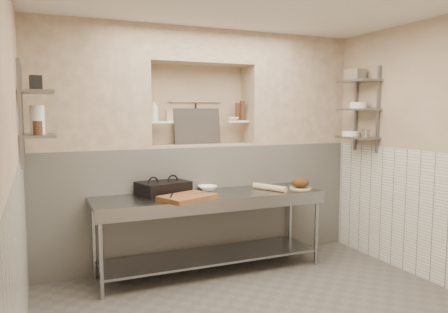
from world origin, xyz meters
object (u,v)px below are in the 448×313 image
prep_table (211,217)px  panini_press (163,188)px  mixing_bowl (208,188)px  rolling_pin (270,187)px  bread_loaf (300,182)px  cutting_board (187,197)px  jug_left (37,120)px  bowl_alcove (233,119)px  bottle_soap (154,110)px

prep_table → panini_press: 0.62m
prep_table → mixing_bowl: (0.06, 0.25, 0.29)m
rolling_pin → bread_loaf: bread_loaf is taller
cutting_board → jug_left: 1.65m
bread_loaf → bowl_alcove: 1.16m
prep_table → panini_press: panini_press is taller
mixing_bowl → bread_loaf: bearing=-18.1°
panini_press → rolling_pin: bearing=-26.6°
prep_table → rolling_pin: (0.73, -0.05, 0.29)m
bottle_soap → bowl_alcove: 1.01m
mixing_bowl → bowl_alcove: size_ratio=1.58×
prep_table → rolling_pin: bearing=-3.6°
prep_table → panini_press: size_ratio=4.21×
panini_press → bottle_soap: size_ratio=2.45×
cutting_board → bowl_alcove: bowl_alcove is taller
panini_press → rolling_pin: (1.22, -0.24, -0.04)m
prep_table → cutting_board: cutting_board is taller
mixing_bowl → cutting_board: bearing=-132.1°
panini_press → bread_loaf: panini_press is taller
prep_table → jug_left: bearing=-179.8°
mixing_bowl → bottle_soap: bearing=149.4°
mixing_bowl → rolling_pin: (0.67, -0.29, 0.01)m
panini_press → bowl_alcove: bearing=3.0°
rolling_pin → jug_left: size_ratio=1.71×
jug_left → rolling_pin: bearing=-0.9°
bread_loaf → jug_left: (-2.87, 0.10, 0.77)m
mixing_bowl → bread_loaf: (1.06, -0.35, 0.05)m
panini_press → bowl_alcove: size_ratio=4.34×
mixing_bowl → panini_press: bearing=-175.0°
bread_loaf → bottle_soap: bottle_soap is taller
bowl_alcove → jug_left: size_ratio=0.53×
panini_press → mixing_bowl: bearing=-10.3°
bottle_soap → bowl_alcove: size_ratio=1.77×
mixing_bowl → bowl_alcove: (0.46, 0.29, 0.81)m
mixing_bowl → jug_left: (-1.81, -0.25, 0.82)m
panini_press → prep_table: bearing=-37.4°
rolling_pin → bottle_soap: 1.63m
cutting_board → rolling_pin: bearing=7.9°
panini_press → cutting_board: 0.42m
cutting_board → mixing_bowl: 0.59m
prep_table → cutting_board: (-0.34, -0.19, 0.28)m
mixing_bowl → bowl_alcove: 0.97m
rolling_pin → bowl_alcove: 1.01m
cutting_board → rolling_pin: 1.08m
mixing_bowl → bottle_soap: (-0.55, 0.32, 0.91)m
mixing_bowl → bowl_alcove: bearing=32.0°
panini_press → bread_loaf: size_ratio=2.96×
rolling_pin → prep_table: bearing=176.4°
panini_press → rolling_pin: 1.24m
mixing_bowl → jug_left: size_ratio=0.85×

